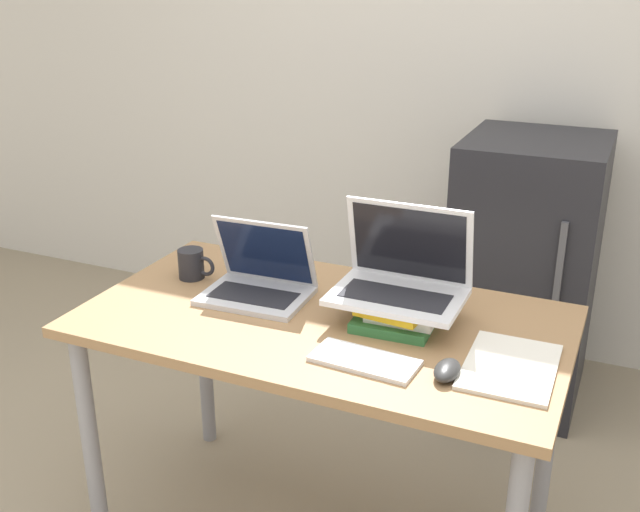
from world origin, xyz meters
name	(u,v)px	position (x,y,z in m)	size (l,w,h in m)	color
wall_back	(470,49)	(0.00, 1.93, 1.35)	(8.00, 0.05, 2.70)	silver
desk	(323,346)	(0.00, 0.37, 0.68)	(1.34, 0.74, 0.78)	#9E754C
laptop_left	(259,281)	(-0.23, 0.42, 0.82)	(0.31, 0.24, 0.23)	silver
book_stack	(402,310)	(0.21, 0.43, 0.81)	(0.23, 0.26, 0.07)	#33753D
laptop_on_books	(401,278)	(0.20, 0.45, 0.90)	(0.35, 0.25, 0.25)	silver
wireless_keyboard	(365,360)	(0.20, 0.18, 0.78)	(0.27, 0.14, 0.01)	white
mouse	(447,370)	(0.40, 0.19, 0.79)	(0.06, 0.11, 0.04)	#2D2D2D
notepad	(510,366)	(0.53, 0.29, 0.78)	(0.22, 0.31, 0.01)	white
mug	(192,264)	(-0.48, 0.46, 0.82)	(0.12, 0.08, 0.09)	#232328
mini_fridge	(524,271)	(0.38, 1.52, 0.54)	(0.53, 0.60, 1.08)	#232328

